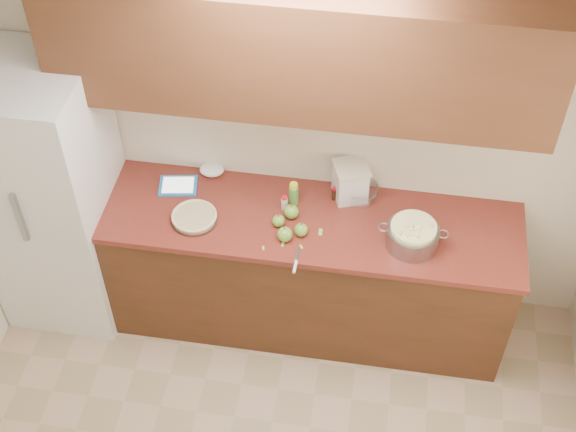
% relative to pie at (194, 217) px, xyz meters
% --- Properties ---
extents(room_shell, '(3.60, 3.60, 3.60)m').
position_rel_pie_xyz_m(room_shell, '(0.55, -1.37, 0.36)').
color(room_shell, tan).
rests_on(room_shell, ground).
extents(counter_run, '(2.64, 0.68, 0.92)m').
position_rel_pie_xyz_m(counter_run, '(0.55, 0.11, -0.48)').
color(counter_run, '#4D2715').
rests_on(counter_run, ground).
extents(upper_cabinets, '(2.60, 0.34, 0.70)m').
position_rel_pie_xyz_m(upper_cabinets, '(0.55, 0.26, 1.01)').
color(upper_cabinets, '#532C19').
rests_on(upper_cabinets, room_shell).
extents(fridge, '(0.70, 0.70, 1.80)m').
position_rel_pie_xyz_m(fridge, '(-0.89, 0.07, -0.04)').
color(fridge, silver).
rests_on(fridge, ground).
extents(pie, '(0.27, 0.27, 0.04)m').
position_rel_pie_xyz_m(pie, '(0.00, 0.00, 0.00)').
color(pie, silver).
rests_on(pie, counter_run).
extents(colander, '(0.39, 0.29, 0.15)m').
position_rel_pie_xyz_m(colander, '(1.23, 0.01, 0.05)').
color(colander, gray).
rests_on(colander, counter_run).
extents(flour_canister, '(0.24, 0.24, 0.23)m').
position_rel_pie_xyz_m(flour_canister, '(0.85, 0.33, 0.10)').
color(flour_canister, silver).
rests_on(flour_canister, counter_run).
extents(tablet, '(0.25, 0.20, 0.02)m').
position_rel_pie_xyz_m(tablet, '(-0.16, 0.25, -0.01)').
color(tablet, '#2775BF').
rests_on(tablet, counter_run).
extents(paring_knife, '(0.02, 0.18, 0.02)m').
position_rel_pie_xyz_m(paring_knife, '(0.62, -0.25, -0.01)').
color(paring_knife, gray).
rests_on(paring_knife, counter_run).
extents(lemon_bottle, '(0.06, 0.06, 0.15)m').
position_rel_pie_xyz_m(lemon_bottle, '(0.54, 0.23, 0.05)').
color(lemon_bottle, '#4C8C38').
rests_on(lemon_bottle, counter_run).
extents(cinnamon_shaker, '(0.04, 0.04, 0.09)m').
position_rel_pie_xyz_m(cinnamon_shaker, '(0.49, 0.17, 0.02)').
color(cinnamon_shaker, beige).
rests_on(cinnamon_shaker, counter_run).
extents(vanilla_bottle, '(0.03, 0.03, 0.09)m').
position_rel_pie_xyz_m(vanilla_bottle, '(0.77, 0.29, 0.02)').
color(vanilla_bottle, black).
rests_on(vanilla_bottle, counter_run).
extents(mixing_bowl, '(0.21, 0.21, 0.08)m').
position_rel_pie_xyz_m(mixing_bowl, '(0.92, 0.33, 0.02)').
color(mixing_bowl, silver).
rests_on(mixing_bowl, counter_run).
extents(paper_towel, '(0.16, 0.14, 0.06)m').
position_rel_pie_xyz_m(paper_towel, '(0.01, 0.39, 0.01)').
color(paper_towel, white).
rests_on(paper_towel, counter_run).
extents(apple_left, '(0.07, 0.07, 0.09)m').
position_rel_pie_xyz_m(apple_left, '(0.48, 0.03, 0.01)').
color(apple_left, '#64982E').
rests_on(apple_left, counter_run).
extents(apple_center, '(0.08, 0.08, 0.10)m').
position_rel_pie_xyz_m(apple_center, '(0.54, 0.11, 0.02)').
color(apple_center, '#64982E').
rests_on(apple_center, counter_run).
extents(apple_front, '(0.09, 0.09, 0.10)m').
position_rel_pie_xyz_m(apple_front, '(0.53, -0.07, 0.02)').
color(apple_front, '#64982E').
rests_on(apple_front, counter_run).
extents(apple_extra, '(0.08, 0.08, 0.09)m').
position_rel_pie_xyz_m(apple_extra, '(0.62, -0.02, 0.02)').
color(apple_extra, '#64982E').
rests_on(apple_extra, counter_run).
extents(peel_a, '(0.02, 0.05, 0.00)m').
position_rel_pie_xyz_m(peel_a, '(0.72, 0.02, -0.02)').
color(peel_a, '#89B457').
rests_on(peel_a, counter_run).
extents(peel_b, '(0.02, 0.04, 0.00)m').
position_rel_pie_xyz_m(peel_b, '(0.53, -0.11, -0.02)').
color(peel_b, '#89B457').
rests_on(peel_b, counter_run).
extents(peel_c, '(0.02, 0.03, 0.00)m').
position_rel_pie_xyz_m(peel_c, '(0.43, -0.15, -0.02)').
color(peel_c, '#89B457').
rests_on(peel_c, counter_run).
extents(peel_d, '(0.03, 0.03, 0.00)m').
position_rel_pie_xyz_m(peel_d, '(0.63, -0.11, -0.02)').
color(peel_d, '#89B457').
rests_on(peel_d, counter_run).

